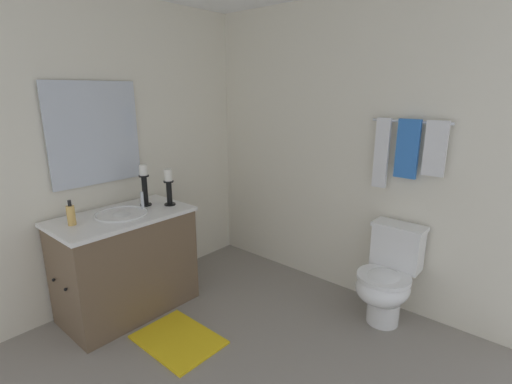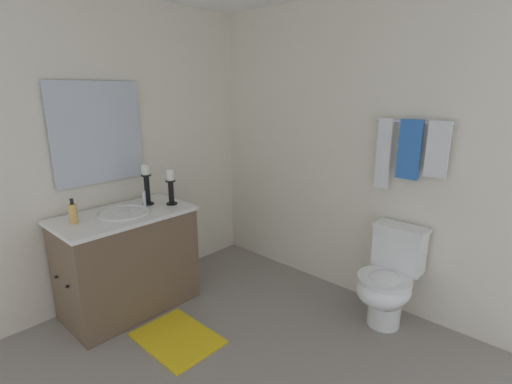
% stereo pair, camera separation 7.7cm
% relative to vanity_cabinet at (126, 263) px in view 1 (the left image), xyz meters
% --- Properties ---
extents(floor, '(2.85, 2.95, 0.02)m').
position_rel_vanity_cabinet_xyz_m(floor, '(1.10, 0.00, -0.42)').
color(floor, gray).
rests_on(floor, ground).
extents(wall_back, '(2.85, 0.04, 2.45)m').
position_rel_vanity_cabinet_xyz_m(wall_back, '(1.10, 1.48, 0.82)').
color(wall_back, silver).
rests_on(wall_back, ground).
extents(wall_left, '(0.04, 2.95, 2.45)m').
position_rel_vanity_cabinet_xyz_m(wall_left, '(-0.32, 0.00, 0.82)').
color(wall_left, silver).
rests_on(wall_left, ground).
extents(vanity_cabinet, '(0.58, 1.03, 0.81)m').
position_rel_vanity_cabinet_xyz_m(vanity_cabinet, '(0.00, 0.00, 0.00)').
color(vanity_cabinet, brown).
rests_on(vanity_cabinet, ground).
extents(sink_basin, '(0.40, 0.40, 0.24)m').
position_rel_vanity_cabinet_xyz_m(sink_basin, '(0.00, 0.00, 0.37)').
color(sink_basin, white).
rests_on(sink_basin, vanity_cabinet).
extents(mirror, '(0.02, 0.72, 0.78)m').
position_rel_vanity_cabinet_xyz_m(mirror, '(-0.28, 0.00, 1.00)').
color(mirror, silver).
extents(candle_holder_tall, '(0.09, 0.09, 0.30)m').
position_rel_vanity_cabinet_xyz_m(candle_holder_tall, '(0.08, 0.39, 0.57)').
color(candle_holder_tall, black).
rests_on(candle_holder_tall, vanity_cabinet).
extents(candle_holder_short, '(0.09, 0.09, 0.34)m').
position_rel_vanity_cabinet_xyz_m(candle_holder_short, '(-0.06, 0.26, 0.58)').
color(candle_holder_short, black).
rests_on(candle_holder_short, vanity_cabinet).
extents(soap_bottle, '(0.06, 0.06, 0.18)m').
position_rel_vanity_cabinet_xyz_m(soap_bottle, '(-0.05, -0.35, 0.48)').
color(soap_bottle, '#E5B259').
rests_on(soap_bottle, vanity_cabinet).
extents(toilet, '(0.39, 0.54, 0.75)m').
position_rel_vanity_cabinet_xyz_m(toilet, '(1.63, 1.19, -0.04)').
color(toilet, white).
rests_on(toilet, ground).
extents(towel_bar, '(0.57, 0.02, 0.02)m').
position_rel_vanity_cabinet_xyz_m(towel_bar, '(1.61, 1.42, 1.10)').
color(towel_bar, silver).
extents(towel_near_vanity, '(0.11, 0.03, 0.53)m').
position_rel_vanity_cabinet_xyz_m(towel_near_vanity, '(1.42, 1.40, 0.86)').
color(towel_near_vanity, white).
rests_on(towel_near_vanity, towel_bar).
extents(towel_center, '(0.16, 0.03, 0.43)m').
position_rel_vanity_cabinet_xyz_m(towel_center, '(1.61, 1.40, 0.91)').
color(towel_center, blue).
rests_on(towel_center, towel_bar).
extents(towel_near_corner, '(0.15, 0.03, 0.39)m').
position_rel_vanity_cabinet_xyz_m(towel_near_corner, '(1.80, 1.40, 0.93)').
color(towel_near_corner, white).
rests_on(towel_near_corner, towel_bar).
extents(bath_mat, '(0.60, 0.44, 0.02)m').
position_rel_vanity_cabinet_xyz_m(bath_mat, '(0.62, 0.00, -0.40)').
color(bath_mat, yellow).
rests_on(bath_mat, ground).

